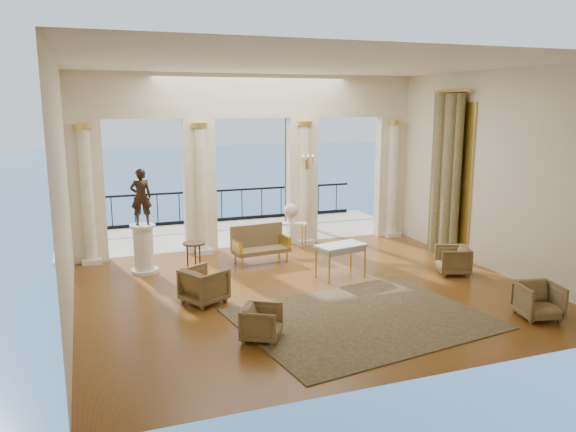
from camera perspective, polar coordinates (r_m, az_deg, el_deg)
name	(u,v)px	position (r m, az deg, el deg)	size (l,w,h in m)	color
floor	(308,291)	(11.60, 2.00, -7.59)	(9.00, 9.00, 0.00)	#44250C
room_walls	(332,155)	(9.99, 4.54, 6.22)	(9.00, 9.00, 9.00)	beige
arcade	(252,150)	(14.63, -3.63, 6.71)	(9.00, 0.56, 4.50)	beige
terrace	(235,233)	(16.92, -5.44, -1.71)	(10.00, 3.60, 0.10)	#A19B87
balustrade	(222,209)	(18.35, -6.75, 0.75)	(9.00, 0.06, 1.03)	black
palm_tree	(288,93)	(17.85, -0.01, 12.42)	(2.00, 2.00, 4.50)	#4C3823
sea	(120,185)	(70.95, -16.67, 3.00)	(160.00, 160.00, 0.00)	#295B9C
curtain	(445,175)	(14.50, 15.65, 4.02)	(0.33, 1.40, 4.09)	#4E4828
window_frame	(451,172)	(14.60, 16.27, 4.36)	(0.04, 1.60, 3.40)	gold
wall_sconce	(307,163)	(14.83, 1.95, 5.41)	(0.30, 0.11, 0.33)	gold
rug	(362,319)	(10.23, 7.53, -10.30)	(4.21, 3.27, 0.02)	#323418
armchair_a	(262,321)	(9.25, -2.70, -10.62)	(0.60, 0.56, 0.62)	#463A1F
armchair_b	(539,299)	(11.02, 24.11, -7.71)	(0.69, 0.64, 0.71)	#463A1F
armchair_c	(453,259)	(13.14, 16.41, -4.20)	(0.67, 0.63, 0.69)	#463A1F
armchair_d	(204,284)	(10.95, -8.51, -6.80)	(0.73, 0.69, 0.75)	#463A1F
settee	(259,244)	(13.55, -2.91, -2.84)	(1.41, 0.73, 0.90)	#463A1F
game_table	(341,248)	(12.36, 5.38, -3.24)	(1.18, 0.80, 0.74)	#9BB9C8
pedestal	(144,250)	(13.06, -14.45, -3.33)	(0.61, 0.61, 1.11)	silver
statue	(141,197)	(12.82, -14.72, 1.90)	(0.46, 0.30, 1.26)	black
console_table	(291,228)	(14.44, 0.31, -1.20)	(0.85, 0.57, 0.75)	silver
urn	(291,212)	(14.36, 0.31, 0.41)	(0.38, 0.38, 0.50)	white
side_table	(194,248)	(12.40, -9.54, -3.18)	(0.49, 0.49, 0.80)	black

